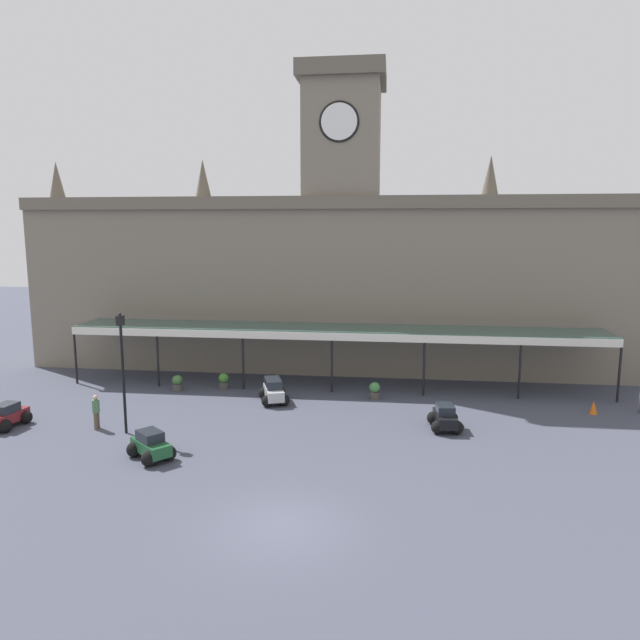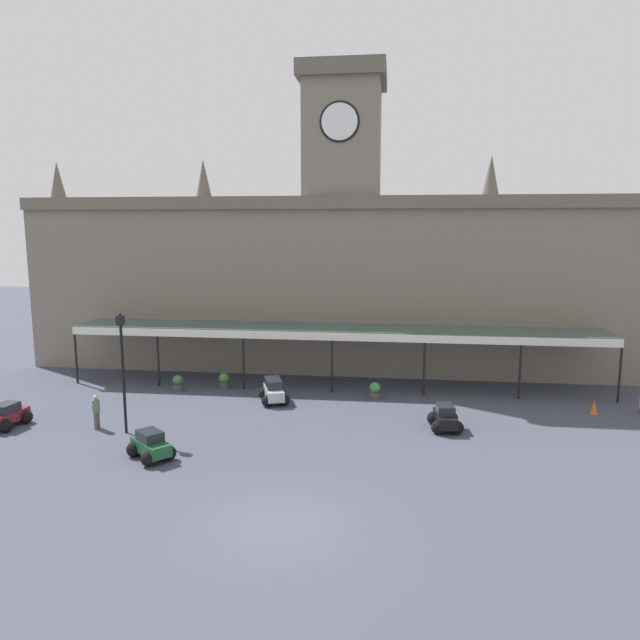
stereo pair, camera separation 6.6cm
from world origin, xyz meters
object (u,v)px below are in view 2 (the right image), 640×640
(victorian_lamppost, at_px, (122,360))
(planter_forecourt_centre, at_px, (178,383))
(car_silver_estate, at_px, (274,392))
(pedestrian_beside_cars, at_px, (96,410))
(planter_near_kerb, at_px, (224,381))
(car_green_sedan, at_px, (151,447))
(car_maroon_sedan, at_px, (8,417))
(car_black_sedan, at_px, (445,419))
(traffic_cone, at_px, (594,408))
(planter_by_canopy, at_px, (375,390))

(victorian_lamppost, distance_m, planter_forecourt_centre, 7.76)
(car_silver_estate, height_order, victorian_lamppost, victorian_lamppost)
(pedestrian_beside_cars, height_order, victorian_lamppost, victorian_lamppost)
(victorian_lamppost, xyz_separation_m, planter_near_kerb, (2.38, 7.94, -3.00))
(car_green_sedan, bearing_deg, planter_forecourt_centre, 104.76)
(car_maroon_sedan, bearing_deg, car_silver_estate, 25.41)
(car_black_sedan, height_order, traffic_cone, car_black_sedan)
(car_black_sedan, bearing_deg, planter_by_canopy, 127.42)
(car_black_sedan, height_order, planter_by_canopy, car_black_sedan)
(victorian_lamppost, distance_m, traffic_cone, 23.65)
(car_maroon_sedan, xyz_separation_m, pedestrian_beside_cars, (4.39, 0.32, 0.41))
(car_silver_estate, xyz_separation_m, planter_forecourt_centre, (-6.07, 1.45, -0.07))
(pedestrian_beside_cars, bearing_deg, planter_forecourt_centre, 77.96)
(pedestrian_beside_cars, bearing_deg, car_silver_estate, 35.34)
(car_maroon_sedan, xyz_separation_m, traffic_cone, (28.75, 5.67, -0.16))
(car_silver_estate, height_order, planter_by_canopy, car_silver_estate)
(car_black_sedan, height_order, pedestrian_beside_cars, pedestrian_beside_cars)
(car_maroon_sedan, distance_m, planter_forecourt_centre, 9.19)
(planter_by_canopy, relative_size, planter_forecourt_centre, 1.00)
(planter_near_kerb, bearing_deg, victorian_lamppost, -106.68)
(car_maroon_sedan, bearing_deg, traffic_cone, 11.16)
(victorian_lamppost, xyz_separation_m, planter_by_canopy, (11.40, 6.98, -3.00))
(pedestrian_beside_cars, height_order, planter_forecourt_centre, pedestrian_beside_cars)
(traffic_cone, distance_m, planter_forecourt_centre, 22.97)
(car_green_sedan, height_order, victorian_lamppost, victorian_lamppost)
(car_black_sedan, distance_m, car_green_sedan, 13.51)
(car_silver_estate, bearing_deg, pedestrian_beside_cars, -144.66)
(car_silver_estate, relative_size, traffic_cone, 3.51)
(car_black_sedan, xyz_separation_m, victorian_lamppost, (-14.89, -2.42, 2.99))
(car_maroon_sedan, relative_size, pedestrian_beside_cars, 1.28)
(car_maroon_sedan, height_order, victorian_lamppost, victorian_lamppost)
(pedestrian_beside_cars, relative_size, planter_near_kerb, 1.74)
(planter_by_canopy, bearing_deg, car_maroon_sedan, -158.30)
(planter_by_canopy, relative_size, planter_near_kerb, 1.00)
(car_black_sedan, xyz_separation_m, car_silver_estate, (-9.02, 3.28, 0.06))
(pedestrian_beside_cars, distance_m, planter_by_canopy, 14.63)
(car_green_sedan, distance_m, planter_by_canopy, 13.26)
(car_black_sedan, xyz_separation_m, planter_forecourt_centre, (-15.09, 4.73, -0.01))
(car_black_sedan, xyz_separation_m, planter_by_canopy, (-3.49, 4.56, -0.01))
(car_silver_estate, bearing_deg, planter_by_canopy, 13.06)
(car_maroon_sedan, height_order, pedestrian_beside_cars, pedestrian_beside_cars)
(car_green_sedan, relative_size, planter_by_canopy, 2.33)
(car_green_sedan, xyz_separation_m, victorian_lamppost, (-2.42, 2.78, 2.99))
(car_maroon_sedan, bearing_deg, car_green_sedan, -18.46)
(traffic_cone, bearing_deg, car_black_sedan, -157.16)
(car_maroon_sedan, xyz_separation_m, car_green_sedan, (8.45, -2.82, 0.00))
(car_green_sedan, bearing_deg, planter_by_canopy, 47.37)
(car_black_sedan, relative_size, planter_forecourt_centre, 2.21)
(pedestrian_beside_cars, xyz_separation_m, planter_forecourt_centre, (1.45, 6.78, -0.42))
(pedestrian_beside_cars, xyz_separation_m, planter_by_canopy, (13.04, 6.61, -0.42))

